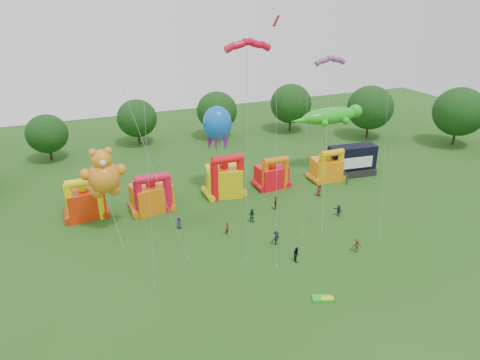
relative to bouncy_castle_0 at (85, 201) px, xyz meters
name	(u,v)px	position (x,y,z in m)	size (l,w,h in m)	color
ground	(332,310)	(20.20, -28.59, -2.32)	(160.00, 160.00, 0.00)	#1D4A15
tree_ring	(324,255)	(19.05, -27.99, 3.93)	(120.99, 123.07, 12.07)	#352314
bouncy_castle_0	(85,201)	(0.00, 0.00, 0.00)	(5.12, 4.26, 6.09)	red
bouncy_castle_1	(152,196)	(8.66, -1.49, -0.08)	(5.74, 4.92, 5.89)	orange
bouncy_castle_2	(225,179)	(19.67, -0.76, 0.23)	(5.90, 5.12, 6.74)	#D7C20B
bouncy_castle_3	(272,175)	(27.50, -0.87, -0.30)	(4.70, 3.90, 5.27)	red
bouncy_castle_4	(327,168)	(36.85, -1.81, -0.22)	(4.95, 4.22, 5.48)	orange
stage_trailer	(352,161)	(41.78, -1.56, 0.12)	(8.12, 3.83, 5.07)	black
teddy_bear_kite	(106,184)	(2.65, -5.31, 4.24)	(5.52, 6.82, 11.19)	orange
gecko_kite	(333,131)	(39.47, 1.09, 4.86)	(13.49, 10.57, 10.74)	green
octopus_kite	(225,150)	(20.15, 0.04, 4.42)	(4.59, 8.07, 13.11)	blue
parafoil_kites	(213,131)	(14.62, -11.01, 11.18)	(34.26, 11.61, 31.73)	red
diamond_kites	(287,113)	(21.77, -15.10, 13.56)	(29.96, 11.30, 40.03)	red
folded_kite_bundle	(323,298)	(20.20, -26.90, -2.19)	(2.23, 1.65, 0.31)	green
spectator_0	(179,223)	(10.74, -7.82, -1.53)	(0.78, 0.51, 1.59)	#292944
spectator_1	(227,228)	(15.92, -11.56, -1.48)	(0.61, 0.40, 1.68)	#502117
spectator_2	(252,215)	(20.10, -9.77, -1.40)	(0.90, 0.70, 1.84)	#173A24
spectator_3	(276,238)	(20.47, -16.10, -1.42)	(1.17, 0.67, 1.82)	black
spectator_4	(276,203)	(24.60, -7.83, -1.34)	(1.15, 0.48, 1.96)	#403219
spectator_5	(338,210)	(31.61, -12.83, -1.52)	(1.49, 0.48, 1.61)	#222639
spectator_6	(319,190)	(32.54, -6.48, -1.41)	(0.89, 0.58, 1.83)	maroon
spectator_7	(348,180)	(39.00, -4.56, -1.56)	(0.56, 0.37, 1.53)	#163827
spectator_8	(296,254)	(21.04, -20.03, -1.43)	(0.87, 0.68, 1.79)	black
spectator_9	(357,245)	(28.46, -21.12, -1.44)	(1.14, 0.66, 1.77)	#3F3019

